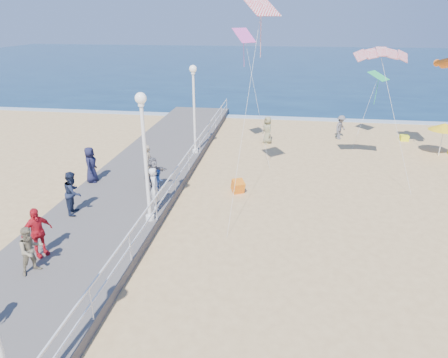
# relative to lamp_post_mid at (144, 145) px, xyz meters

# --- Properties ---
(ground) EXTENTS (160.00, 160.00, 0.00)m
(ground) POSITION_rel_lamp_post_mid_xyz_m (5.35, 0.00, -3.66)
(ground) COLOR #DBB373
(ground) RESTS_ON ground
(ocean) EXTENTS (160.00, 90.00, 0.05)m
(ocean) POSITION_rel_lamp_post_mid_xyz_m (5.35, 65.00, -3.65)
(ocean) COLOR #0B2847
(ocean) RESTS_ON ground
(surf_line) EXTENTS (160.00, 1.20, 0.04)m
(surf_line) POSITION_rel_lamp_post_mid_xyz_m (5.35, 20.50, -3.63)
(surf_line) COLOR silver
(surf_line) RESTS_ON ground
(boardwalk) EXTENTS (5.00, 44.00, 0.40)m
(boardwalk) POSITION_rel_lamp_post_mid_xyz_m (-2.15, 0.00, -3.46)
(boardwalk) COLOR #645F5B
(boardwalk) RESTS_ON ground
(railing) EXTENTS (0.05, 42.00, 0.55)m
(railing) POSITION_rel_lamp_post_mid_xyz_m (0.30, 0.00, -2.41)
(railing) COLOR white
(railing) RESTS_ON boardwalk
(lamp_post_mid) EXTENTS (0.44, 0.44, 5.32)m
(lamp_post_mid) POSITION_rel_lamp_post_mid_xyz_m (0.00, 0.00, 0.00)
(lamp_post_mid) COLOR white
(lamp_post_mid) RESTS_ON boardwalk
(lamp_post_far) EXTENTS (0.44, 0.44, 5.32)m
(lamp_post_far) POSITION_rel_lamp_post_mid_xyz_m (0.00, 9.00, 0.00)
(lamp_post_far) COLOR white
(lamp_post_far) RESTS_ON boardwalk
(woman_holding_toddler) EXTENTS (0.64, 0.80, 1.90)m
(woman_holding_toddler) POSITION_rel_lamp_post_mid_xyz_m (-0.07, 1.09, -2.31)
(woman_holding_toddler) COLOR silver
(woman_holding_toddler) RESTS_ON boardwalk
(toddler_held) EXTENTS (0.46, 0.53, 0.92)m
(toddler_held) POSITION_rel_lamp_post_mid_xyz_m (0.08, 1.24, -1.95)
(toddler_held) COLOR #2E55AC
(toddler_held) RESTS_ON boardwalk
(spectator_1) EXTENTS (0.97, 1.02, 1.66)m
(spectator_1) POSITION_rel_lamp_post_mid_xyz_m (-2.65, -4.12, -2.43)
(spectator_1) COLOR gray
(spectator_1) RESTS_ON boardwalk
(spectator_3) EXTENTS (0.96, 1.17, 1.86)m
(spectator_3) POSITION_rel_lamp_post_mid_xyz_m (-3.00, -3.18, -2.33)
(spectator_3) COLOR red
(spectator_3) RESTS_ON boardwalk
(spectator_4) EXTENTS (0.73, 0.99, 1.85)m
(spectator_4) POSITION_rel_lamp_post_mid_xyz_m (-4.25, 3.59, -2.33)
(spectator_4) COLOR #181935
(spectator_4) RESTS_ON boardwalk
(spectator_5) EXTENTS (1.08, 1.64, 1.69)m
(spectator_5) POSITION_rel_lamp_post_mid_xyz_m (-0.75, 2.98, -2.42)
(spectator_5) COLOR slate
(spectator_5) RESTS_ON boardwalk
(spectator_6) EXTENTS (0.57, 0.76, 1.87)m
(spectator_6) POSITION_rel_lamp_post_mid_xyz_m (-1.41, 4.28, -2.33)
(spectator_6) COLOR gray
(spectator_6) RESTS_ON boardwalk
(spectator_7) EXTENTS (0.91, 1.06, 1.89)m
(spectator_7) POSITION_rel_lamp_post_mid_xyz_m (-3.40, 0.15, -2.31)
(spectator_7) COLOR #1A233B
(spectator_7) RESTS_ON boardwalk
(beach_walker_a) EXTENTS (1.17, 1.30, 1.75)m
(beach_walker_a) POSITION_rel_lamp_post_mid_xyz_m (9.50, 14.74, -2.78)
(beach_walker_a) COLOR #5E5D62
(beach_walker_a) RESTS_ON ground
(beach_walker_c) EXTENTS (1.02, 1.11, 1.90)m
(beach_walker_c) POSITION_rel_lamp_post_mid_xyz_m (4.31, 12.99, -2.71)
(beach_walker_c) COLOR #83805B
(beach_walker_c) RESTS_ON ground
(box_kite) EXTENTS (0.82, 0.88, 0.74)m
(box_kite) POSITION_rel_lamp_post_mid_xyz_m (3.25, 4.13, -3.36)
(box_kite) COLOR #EC3F0D
(box_kite) RESTS_ON ground
(beach_umbrella) EXTENTS (1.90, 1.90, 2.14)m
(beach_umbrella) POSITION_rel_lamp_post_mid_xyz_m (15.38, 11.83, -1.75)
(beach_umbrella) COLOR white
(beach_umbrella) RESTS_ON ground
(beach_chair_left) EXTENTS (0.55, 0.55, 0.40)m
(beach_chair_left) POSITION_rel_lamp_post_mid_xyz_m (14.06, 15.02, -3.46)
(beach_chair_left) COLOR #F3FA1A
(beach_chair_left) RESTS_ON ground
(kite_parafoil) EXTENTS (2.62, 0.94, 0.65)m
(kite_parafoil) POSITION_rel_lamp_post_mid_xyz_m (10.00, 7.37, 3.04)
(kite_parafoil) COLOR red
(kite_diamond_pink) EXTENTS (1.41, 1.45, 0.79)m
(kite_diamond_pink) POSITION_rel_lamp_post_mid_xyz_m (2.84, 10.08, 3.64)
(kite_diamond_pink) COLOR #E052B1
(kite_diamond_green) EXTENTS (1.66, 1.69, 0.56)m
(kite_diamond_green) POSITION_rel_lamp_post_mid_xyz_m (11.62, 14.75, 0.89)
(kite_diamond_green) COLOR #28BC5E
(kite_diamond_redwhite) EXTENTS (1.69, 1.68, 0.73)m
(kite_diamond_redwhite) POSITION_rel_lamp_post_mid_xyz_m (4.17, 3.74, 5.03)
(kite_diamond_redwhite) COLOR red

